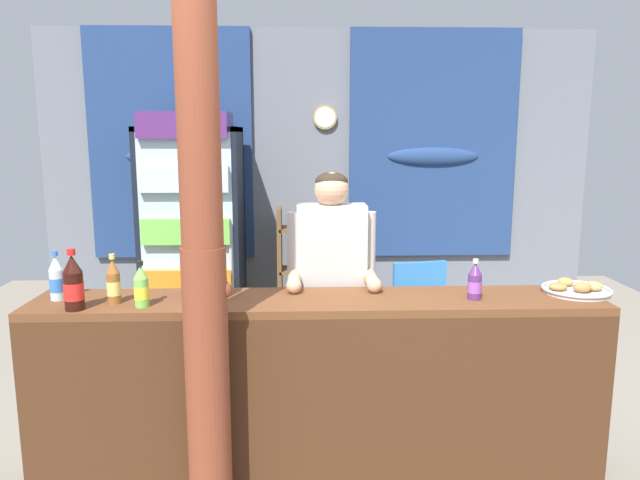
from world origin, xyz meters
name	(u,v)px	position (x,y,z in m)	size (l,w,h in m)	color
ground_plane	(326,418)	(0.00, 1.16, 0.00)	(7.53, 7.53, 0.00)	gray
back_wall_curtained	(316,180)	(-0.01, 2.94, 1.40)	(4.84, 0.22, 2.70)	slate
stall_counter	(319,381)	(-0.07, 0.39, 0.59)	(2.86, 0.44, 0.99)	brown
timber_post	(203,260)	(-0.58, 0.13, 1.27)	(0.22, 0.20, 2.65)	brown
drink_fridge	(192,224)	(-1.04, 2.40, 1.08)	(0.80, 0.64, 1.97)	black
bottle_shelf_rack	(306,274)	(-0.12, 2.56, 0.62)	(0.48, 0.28, 1.19)	brown
plastic_lawn_chair	(412,305)	(0.71, 2.03, 0.49)	(0.52, 0.52, 0.86)	#3884D6
shopkeeper	(331,278)	(0.01, 0.85, 1.01)	(0.50, 0.42, 1.60)	#28282D
soda_bottle_cola	(73,284)	(-1.22, 0.33, 1.11)	(0.09, 0.09, 0.29)	black
soda_bottle_grape_soda	(475,282)	(0.70, 0.44, 1.08)	(0.07, 0.07, 0.20)	#56286B
soda_bottle_iced_tea	(113,283)	(-1.07, 0.43, 1.09)	(0.07, 0.07, 0.24)	brown
soda_bottle_water	(57,279)	(-1.37, 0.51, 1.09)	(0.07, 0.07, 0.25)	silver
soda_bottle_lime_soda	(141,287)	(-0.92, 0.37, 1.08)	(0.07, 0.07, 0.22)	#75C64C
snack_box_wafer	(207,273)	(-0.63, 0.54, 1.11)	(0.17, 0.16, 0.24)	#B76699
pastry_tray	(576,289)	(1.27, 0.54, 1.01)	(0.35, 0.35, 0.07)	#BCBCC1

